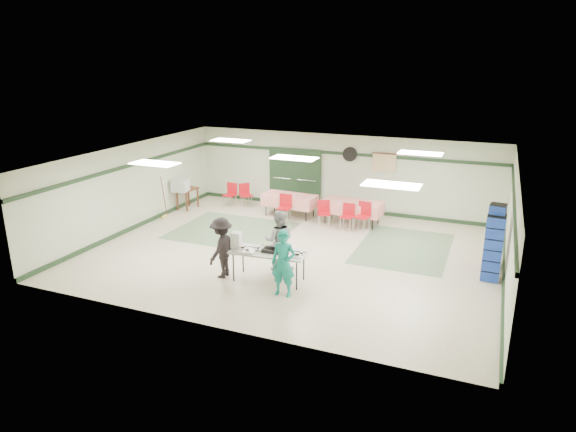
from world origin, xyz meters
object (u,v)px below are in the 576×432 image
at_px(printer_table, 187,192).
at_px(volunteer_grey, 279,241).
at_px(crate_stack_blue_a, 493,248).
at_px(office_printer, 180,185).
at_px(crate_stack_blue_b, 494,242).
at_px(chair_c, 363,213).
at_px(serving_table, 269,253).
at_px(chair_loose_a, 245,193).
at_px(chair_b, 324,211).
at_px(chair_d, 285,205).
at_px(broom, 164,197).
at_px(volunteer_dark, 222,248).
at_px(chair_a, 348,214).
at_px(dining_table_b, 290,200).
at_px(dining_table_a, 352,207).
at_px(chair_loose_b, 231,192).

bearing_deg(printer_table, volunteer_grey, -31.82).
distance_m(crate_stack_blue_a, office_printer, 10.50).
bearing_deg(crate_stack_blue_b, chair_c, 148.58).
distance_m(serving_table, chair_loose_a, 6.60).
distance_m(serving_table, volunteer_grey, 0.73).
relative_size(chair_b, chair_d, 0.93).
bearing_deg(broom, office_printer, 88.95).
height_order(serving_table, volunteer_dark, volunteer_dark).
bearing_deg(chair_a, chair_loose_a, 168.60).
bearing_deg(crate_stack_blue_b, crate_stack_blue_a, -90.00).
distance_m(chair_c, crate_stack_blue_a, 4.57).
height_order(serving_table, printer_table, serving_table).
bearing_deg(volunteer_grey, crate_stack_blue_a, 177.44).
relative_size(chair_a, office_printer, 1.56).
height_order(printer_table, office_printer, office_printer).
relative_size(volunteer_dark, broom, 1.06).
relative_size(chair_a, broom, 0.57).
relative_size(chair_d, printer_table, 1.10).
bearing_deg(crate_stack_blue_a, printer_table, 166.53).
distance_m(dining_table_b, broom, 4.24).
xyz_separation_m(volunteer_dark, dining_table_b, (-0.37, 5.35, -0.19)).
bearing_deg(crate_stack_blue_b, chair_loose_a, 158.39).
height_order(chair_b, broom, broom).
bearing_deg(dining_table_b, crate_stack_blue_b, -19.58).
relative_size(serving_table, dining_table_b, 1.01).
xyz_separation_m(chair_c, broom, (-6.54, -1.27, 0.18)).
bearing_deg(dining_table_a, chair_loose_b, 179.75).
height_order(volunteer_dark, dining_table_b, volunteer_dark).
distance_m(chair_c, office_printer, 6.49).
height_order(dining_table_a, chair_d, chair_d).
bearing_deg(chair_b, chair_a, -23.35).
height_order(chair_loose_b, broom, broom).
bearing_deg(chair_c, crate_stack_blue_a, -21.04).
distance_m(dining_table_a, chair_a, 0.57).
bearing_deg(chair_a, office_printer, -173.73).
xyz_separation_m(volunteer_grey, chair_a, (0.71, 3.85, -0.29)).
bearing_deg(office_printer, chair_a, -6.92).
bearing_deg(chair_d, volunteer_grey, -74.65).
height_order(dining_table_a, chair_loose_a, chair_loose_a).
distance_m(volunteer_grey, chair_loose_a, 5.98).
height_order(dining_table_a, dining_table_b, same).
bearing_deg(chair_b, office_printer, 160.59).
bearing_deg(printer_table, chair_loose_b, 37.20).
relative_size(dining_table_a, chair_b, 2.35).
relative_size(serving_table, chair_a, 2.31).
bearing_deg(broom, printer_table, 90.62).
bearing_deg(office_printer, volunteer_dark, -57.51).
relative_size(dining_table_a, chair_d, 2.19).
xyz_separation_m(dining_table_b, chair_a, (2.22, -0.57, -0.06)).
height_order(volunteer_grey, volunteer_dark, volunteer_grey).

